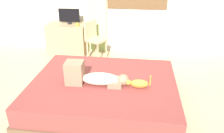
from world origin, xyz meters
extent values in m
plane|color=tan|center=(0.00, 0.00, 0.00)|extent=(16.00, 16.00, 0.00)
cube|color=brown|center=(0.13, 0.14, 0.07)|extent=(2.25, 1.83, 0.14)
cube|color=brown|center=(0.13, 0.14, 0.28)|extent=(2.19, 1.78, 0.28)
ellipsoid|color=#CCB299|center=(0.10, 0.04, 0.51)|extent=(0.57, 0.28, 0.17)
sphere|color=#8C664C|center=(0.44, 0.05, 0.51)|extent=(0.17, 0.17, 0.17)
cube|color=#8C664C|center=(-0.28, 0.03, 0.59)|extent=(0.27, 0.25, 0.34)
cube|color=#8C664C|center=(0.32, 0.04, 0.46)|extent=(0.21, 0.29, 0.08)
ellipsoid|color=#C67A2D|center=(0.67, 0.00, 0.49)|extent=(0.26, 0.11, 0.13)
sphere|color=#C67A2D|center=(0.52, 0.00, 0.50)|extent=(0.08, 0.08, 0.08)
cylinder|color=#C67A2D|center=(0.82, 0.00, 0.55)|extent=(0.02, 0.02, 0.16)
cube|color=#997A56|center=(-1.06, 2.13, 0.37)|extent=(0.90, 0.56, 0.74)
cylinder|color=black|center=(-0.98, 2.13, 0.77)|extent=(0.10, 0.10, 0.05)
cube|color=black|center=(-0.98, 2.13, 0.94)|extent=(0.48, 0.04, 0.30)
cylinder|color=gold|center=(-0.75, 1.94, 0.78)|extent=(0.08, 0.08, 0.08)
cylinder|color=tan|center=(-0.11, 1.96, 0.22)|extent=(0.04, 0.04, 0.44)
cylinder|color=tan|center=(-0.25, 1.69, 0.22)|extent=(0.04, 0.04, 0.44)
cylinder|color=tan|center=(-0.37, 2.10, 0.22)|extent=(0.04, 0.04, 0.44)
cylinder|color=tan|center=(-0.52, 1.83, 0.22)|extent=(0.04, 0.04, 0.44)
cube|color=tan|center=(-0.31, 1.90, 0.46)|extent=(0.51, 0.51, 0.04)
cube|color=tan|center=(-0.46, 1.98, 0.67)|extent=(0.22, 0.35, 0.38)
cube|color=#ADCC75|center=(-0.39, 2.41, 1.22)|extent=(0.44, 0.06, 2.45)
camera|label=1|loc=(0.64, -2.87, 2.13)|focal=36.61mm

